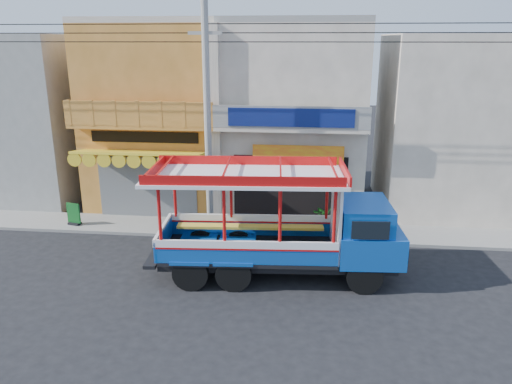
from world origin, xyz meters
TOP-DOWN VIEW (x-y plane):
  - ground at (0.00, 0.00)m, footprint 90.00×90.00m
  - sidewalk at (0.00, 4.00)m, footprint 30.00×2.00m
  - shophouse_left at (-4.00, 7.96)m, footprint 6.00×7.50m
  - shophouse_right at (2.00, 7.96)m, footprint 6.00×6.75m
  - party_pilaster at (-1.00, 4.85)m, footprint 0.35×0.30m
  - filler_building_left at (-11.00, 8.00)m, footprint 6.00×6.00m
  - filler_building_right at (9.00, 8.00)m, footprint 6.00×6.00m
  - utility_pole at (-0.85, 3.30)m, footprint 28.00×0.26m
  - songthaew_truck at (2.34, 0.19)m, footprint 8.07×3.10m
  - green_sign at (-6.73, 3.62)m, footprint 0.59×0.38m
  - potted_plant_a at (3.43, 4.23)m, footprint 1.26×1.29m
  - potted_plant_c at (4.13, 3.98)m, footprint 0.83×0.83m

SIDE VIEW (x-z plane):
  - ground at x=0.00m, z-range 0.00..0.00m
  - sidewalk at x=0.00m, z-range 0.00..0.12m
  - green_sign at x=-6.73m, z-range 0.05..0.96m
  - potted_plant_c at x=4.13m, z-range 0.12..1.20m
  - potted_plant_a at x=3.43m, z-range 0.12..1.21m
  - songthaew_truck at x=2.34m, z-range -0.07..3.63m
  - filler_building_left at x=-11.00m, z-range 0.00..7.60m
  - filler_building_right at x=9.00m, z-range 0.00..7.60m
  - party_pilaster at x=-1.00m, z-range 0.00..8.00m
  - shophouse_right at x=2.00m, z-range -0.01..8.23m
  - shophouse_left at x=-4.00m, z-range -0.01..8.23m
  - utility_pole at x=-0.85m, z-range 0.53..9.53m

